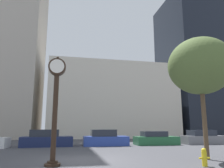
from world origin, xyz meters
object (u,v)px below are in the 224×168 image
object	(u,v)px
bare_tree	(200,66)
car_grey	(203,138)
car_navy	(46,139)
car_blue	(105,139)
fire_hydrant_near	(204,157)
street_clock	(56,100)
car_green	(156,139)

from	to	relation	value
bare_tree	car_grey	bearing A→B (deg)	56.87
car_navy	car_blue	xyz separation A→B (m)	(5.04, -0.10, -0.01)
fire_hydrant_near	bare_tree	size ratio (longest dim) A/B	0.12
fire_hydrant_near	car_navy	bearing A→B (deg)	124.40
car_navy	bare_tree	xyz separation A→B (m)	(8.86, -9.21, 4.41)
street_clock	bare_tree	xyz separation A→B (m)	(7.77, 0.39, 2.12)
car_grey	fire_hydrant_near	distance (m)	12.97
car_blue	car_green	size ratio (longest dim) A/B	0.99
car_blue	fire_hydrant_near	size ratio (longest dim) A/B	5.20
car_grey	car_navy	bearing A→B (deg)	178.55
car_green	bare_tree	bearing A→B (deg)	-94.54
car_blue	car_green	distance (m)	4.76
street_clock	fire_hydrant_near	xyz separation A→B (m)	(6.42, -1.37, -2.50)
car_navy	car_grey	bearing A→B (deg)	-3.40
street_clock	car_green	size ratio (longest dim) A/B	1.23
fire_hydrant_near	street_clock	bearing A→B (deg)	167.96
car_green	fire_hydrant_near	world-z (taller)	car_green
street_clock	fire_hydrant_near	world-z (taller)	street_clock
street_clock	car_navy	size ratio (longest dim) A/B	1.14
car_green	fire_hydrant_near	bearing A→B (deg)	-100.59
fire_hydrant_near	bare_tree	xyz separation A→B (m)	(1.35, 1.76, 4.61)
car_green	fire_hydrant_near	distance (m)	11.02
car_green	car_grey	xyz separation A→B (m)	(4.94, -0.02, 0.04)
car_grey	bare_tree	distance (m)	11.64
bare_tree	car_blue	bearing A→B (deg)	112.77
car_green	bare_tree	size ratio (longest dim) A/B	0.61
car_green	bare_tree	world-z (taller)	bare_tree
car_navy	car_blue	world-z (taller)	car_navy
street_clock	fire_hydrant_near	size ratio (longest dim) A/B	6.46
car_blue	car_grey	world-z (taller)	car_blue
car_navy	car_green	distance (m)	9.80
car_navy	car_green	world-z (taller)	car_navy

